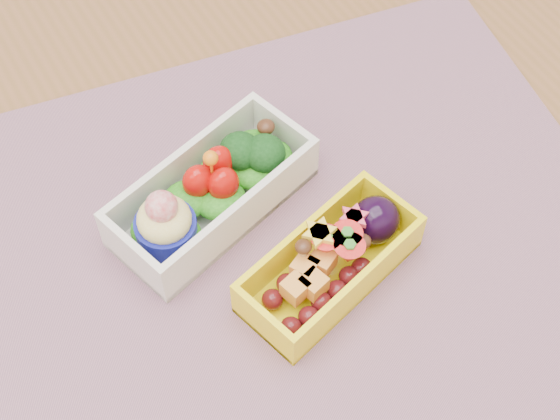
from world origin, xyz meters
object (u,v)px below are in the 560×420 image
placemat (275,244)px  table (245,316)px  bento_yellow (333,261)px  bento_white (211,193)px

placemat → table: bearing=178.6°
table → bento_yellow: (0.06, -0.05, 0.12)m
table → bento_yellow: 0.15m
bento_white → bento_yellow: bento_white is taller
placemat → bento_white: size_ratio=2.99×
placemat → bento_yellow: bearing=-63.2°
placemat → bento_white: 0.07m
table → bento_yellow: bento_yellow is taller
bento_white → bento_yellow: size_ratio=1.17×
placemat → bento_white: (-0.03, 0.06, 0.03)m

